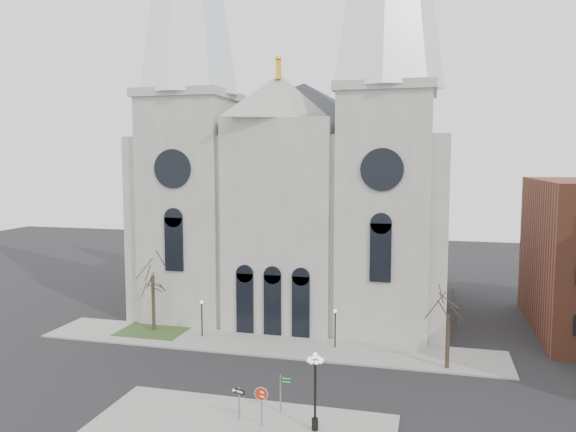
% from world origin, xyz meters
% --- Properties ---
extents(ground, '(160.00, 160.00, 0.00)m').
position_xyz_m(ground, '(0.00, 0.00, 0.00)').
color(ground, black).
rests_on(ground, ground).
extents(sidewalk_far, '(40.00, 6.00, 0.14)m').
position_xyz_m(sidewalk_far, '(0.00, 11.00, 0.07)').
color(sidewalk_far, gray).
rests_on(sidewalk_far, ground).
extents(grass_patch, '(6.00, 5.00, 0.18)m').
position_xyz_m(grass_patch, '(-11.00, 12.00, 0.09)').
color(grass_patch, '#26401B').
rests_on(grass_patch, ground).
extents(cathedral, '(33.00, 26.66, 54.00)m').
position_xyz_m(cathedral, '(0.00, 22.86, 18.48)').
color(cathedral, '#9C9A91').
rests_on(cathedral, ground).
extents(tree_left, '(3.20, 3.20, 7.50)m').
position_xyz_m(tree_left, '(-11.00, 12.00, 5.58)').
color(tree_left, black).
rests_on(tree_left, ground).
extents(tree_right, '(3.20, 3.20, 6.00)m').
position_xyz_m(tree_right, '(15.00, 9.00, 4.47)').
color(tree_right, black).
rests_on(tree_right, ground).
extents(ped_lamp_left, '(0.32, 0.32, 3.26)m').
position_xyz_m(ped_lamp_left, '(-6.00, 11.50, 2.33)').
color(ped_lamp_left, black).
rests_on(ped_lamp_left, sidewalk_far).
extents(ped_lamp_right, '(0.32, 0.32, 3.26)m').
position_xyz_m(ped_lamp_right, '(6.00, 11.50, 2.33)').
color(ped_lamp_right, black).
rests_on(ped_lamp_right, sidewalk_far).
extents(stop_sign, '(0.82, 0.33, 2.41)m').
position_xyz_m(stop_sign, '(4.15, -3.45, 1.86)').
color(stop_sign, slate).
rests_on(stop_sign, sidewalk_near).
extents(globe_lamp, '(1.32, 1.32, 4.65)m').
position_xyz_m(globe_lamp, '(7.31, -3.18, 3.06)').
color(globe_lamp, black).
rests_on(globe_lamp, sidewalk_near).
extents(one_way_sign, '(0.85, 0.34, 2.04)m').
position_xyz_m(one_way_sign, '(2.61, -3.04, 1.53)').
color(one_way_sign, slate).
rests_on(one_way_sign, sidewalk_near).
extents(street_name_sign, '(0.76, 0.10, 2.36)m').
position_xyz_m(street_name_sign, '(4.83, -1.35, 1.52)').
color(street_name_sign, slate).
rests_on(street_name_sign, sidewalk_near).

